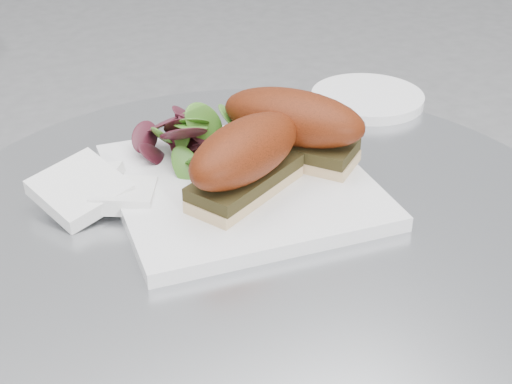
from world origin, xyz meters
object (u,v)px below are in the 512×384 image
Objects in this scene: sandwich_right at (293,124)px; saucer at (367,98)px; sandwich_left at (245,158)px; plate at (241,185)px.

saucer is at bearing 85.64° from sandwich_right.
sandwich_left reaches higher than saucer.
saucer is at bearing 25.44° from plate.
sandwich_right is 0.23m from saucer.
sandwich_left and sandwich_right have the same top height.
plate is at bearing -154.56° from saucer.
sandwich_right is 1.16× the size of saucer.
sandwich_right is at bearing -149.56° from saucer.
plate reaches higher than saucer.
sandwich_left reaches higher than plate.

